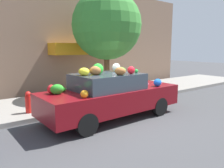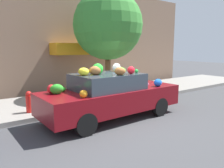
% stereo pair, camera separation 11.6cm
% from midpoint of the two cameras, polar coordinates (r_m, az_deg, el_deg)
% --- Properties ---
extents(ground_plane, '(60.00, 60.00, 0.00)m').
position_cam_midpoint_polar(ground_plane, '(7.03, -0.18, -8.93)').
color(ground_plane, '#424244').
extents(sidewalk_curb, '(24.00, 3.20, 0.15)m').
position_cam_midpoint_polar(sidewalk_curb, '(9.23, -10.40, -4.19)').
color(sidewalk_curb, gray).
rests_on(sidewalk_curb, ground).
extents(building_facade, '(18.00, 1.20, 5.31)m').
position_cam_midpoint_polar(building_facade, '(11.05, -15.63, 11.15)').
color(building_facade, '#846651').
rests_on(building_facade, ground).
extents(street_tree, '(2.99, 2.99, 4.54)m').
position_cam_midpoint_polar(street_tree, '(9.72, -1.76, 15.12)').
color(street_tree, brown).
rests_on(street_tree, sidewalk_curb).
extents(fire_hydrant, '(0.20, 0.20, 0.70)m').
position_cam_midpoint_polar(fire_hydrant, '(7.51, -21.40, -4.48)').
color(fire_hydrant, red).
rests_on(fire_hydrant, sidewalk_curb).
extents(art_car, '(4.55, 1.75, 1.76)m').
position_cam_midpoint_polar(art_car, '(6.86, -0.69, -2.75)').
color(art_car, maroon).
rests_on(art_car, ground).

